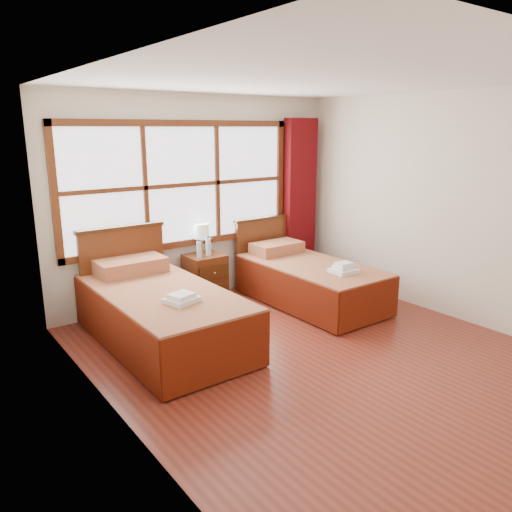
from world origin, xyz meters
TOP-DOWN VIEW (x-y plane):
  - floor at (0.00, 0.00)m, footprint 4.50×4.50m
  - ceiling at (0.00, 0.00)m, footprint 4.50×4.50m
  - wall_back at (0.00, 2.25)m, footprint 4.00×0.00m
  - wall_left at (-2.00, 0.00)m, footprint 0.00×4.50m
  - wall_right at (2.00, 0.00)m, footprint 0.00×4.50m
  - window at (-0.25, 2.21)m, footprint 3.16×0.06m
  - curtain at (1.60, 2.11)m, footprint 0.50×0.16m
  - bed_left at (-1.11, 1.20)m, footprint 1.12×2.17m
  - bed_right at (0.96, 1.20)m, footprint 1.01×2.03m
  - nightstand at (-0.08, 1.99)m, footprint 0.47×0.46m
  - towels_left at (-1.11, 0.69)m, footprint 0.35×0.32m
  - towels_right at (1.00, 0.62)m, footprint 0.31×0.28m
  - lamp at (-0.05, 2.12)m, footprint 0.20×0.20m
  - bottle_near at (-0.20, 1.94)m, footprint 0.06×0.06m
  - bottle_far at (-0.06, 1.95)m, footprint 0.07×0.07m

SIDE VIEW (x-z plane):
  - floor at x=0.00m, z-range 0.00..0.00m
  - bed_right at x=0.96m, z-range -0.19..0.79m
  - nightstand at x=-0.08m, z-range 0.00..0.62m
  - bed_left at x=-1.11m, z-range -0.21..0.88m
  - towels_right at x=1.00m, z-range 0.51..0.63m
  - towels_left at x=-1.11m, z-range 0.58..0.66m
  - bottle_near at x=-0.20m, z-range 0.61..0.84m
  - bottle_far at x=-0.06m, z-range 0.61..0.86m
  - lamp at x=-0.05m, z-range 0.70..1.08m
  - curtain at x=1.60m, z-range 0.02..2.32m
  - wall_back at x=0.00m, z-range -0.70..3.30m
  - wall_left at x=-2.00m, z-range -0.95..3.55m
  - wall_right at x=2.00m, z-range -0.95..3.55m
  - window at x=-0.25m, z-range 0.72..2.28m
  - ceiling at x=0.00m, z-range 2.60..2.60m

